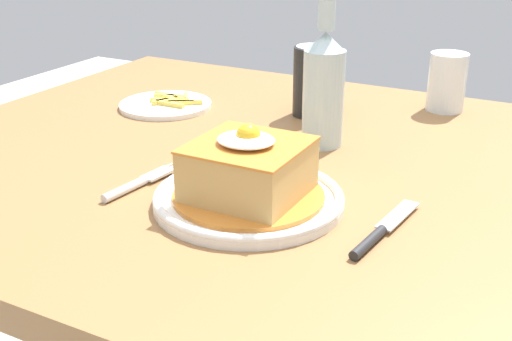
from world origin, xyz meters
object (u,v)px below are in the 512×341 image
(fork, at_px, (136,184))
(knife, at_px, (377,234))
(side_plate_fries, at_px, (166,104))
(drinking_glass, at_px, (447,86))
(beer_bottle_clear_far, at_px, (324,83))
(soda_can, at_px, (312,81))
(main_plate, at_px, (249,198))

(fork, distance_m, knife, 0.33)
(side_plate_fries, bearing_deg, drinking_glass, 26.26)
(fork, xyz_separation_m, knife, (0.33, 0.02, -0.00))
(knife, xyz_separation_m, drinking_glass, (-0.05, 0.53, 0.04))
(beer_bottle_clear_far, xyz_separation_m, side_plate_fries, (-0.33, 0.05, -0.09))
(fork, height_order, side_plate_fries, side_plate_fries)
(beer_bottle_clear_far, relative_size, side_plate_fries, 1.56)
(side_plate_fries, bearing_deg, fork, -61.19)
(fork, bearing_deg, soda_can, 79.33)
(main_plate, xyz_separation_m, fork, (-0.16, -0.03, -0.00))
(fork, relative_size, side_plate_fries, 0.83)
(main_plate, distance_m, knife, 0.17)
(drinking_glass, bearing_deg, side_plate_fries, -153.74)
(fork, relative_size, knife, 0.86)
(drinking_glass, bearing_deg, beer_bottle_clear_far, -114.85)
(beer_bottle_clear_far, distance_m, side_plate_fries, 0.35)
(drinking_glass, bearing_deg, fork, -117.03)
(main_plate, xyz_separation_m, side_plate_fries, (-0.34, 0.30, -0.00))
(soda_can, height_order, drinking_glass, soda_can)
(fork, height_order, beer_bottle_clear_far, beer_bottle_clear_far)
(side_plate_fries, bearing_deg, main_plate, -41.54)
(knife, height_order, drinking_glass, drinking_glass)
(main_plate, bearing_deg, knife, -3.42)
(main_plate, bearing_deg, fork, -170.82)
(soda_can, distance_m, side_plate_fries, 0.27)
(drinking_glass, relative_size, side_plate_fries, 0.62)
(main_plate, height_order, knife, main_plate)
(beer_bottle_clear_far, xyz_separation_m, drinking_glass, (0.13, 0.27, -0.05))
(fork, bearing_deg, side_plate_fries, 118.81)
(main_plate, height_order, side_plate_fries, main_plate)
(fork, xyz_separation_m, soda_can, (0.08, 0.41, 0.06))
(fork, xyz_separation_m, side_plate_fries, (-0.18, 0.32, -0.00))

